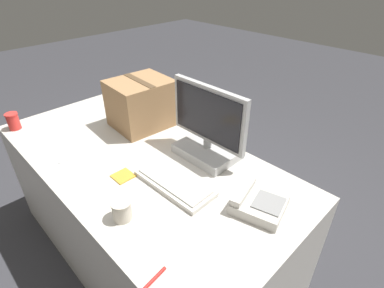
% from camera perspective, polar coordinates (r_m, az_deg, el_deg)
% --- Properties ---
extents(ground_plane, '(12.00, 12.00, 0.00)m').
position_cam_1_polar(ground_plane, '(2.16, -8.06, -19.06)').
color(ground_plane, '#38383D').
extents(office_desk, '(1.80, 0.90, 0.76)m').
position_cam_1_polar(office_desk, '(1.88, -8.95, -11.86)').
color(office_desk, beige).
rests_on(office_desk, ground_plane).
extents(monitor, '(0.47, 0.23, 0.40)m').
position_cam_1_polar(monitor, '(1.56, 3.02, 2.33)').
color(monitor, '#B7B7B7').
rests_on(monitor, office_desk).
extents(keyboard, '(0.41, 0.18, 0.03)m').
position_cam_1_polar(keyboard, '(1.42, -3.36, -7.40)').
color(keyboard, beige).
rests_on(keyboard, office_desk).
extents(desk_phone, '(0.25, 0.25, 0.08)m').
position_cam_1_polar(desk_phone, '(1.33, 12.42, -10.87)').
color(desk_phone, beige).
rests_on(desk_phone, office_desk).
extents(paper_cup_left, '(0.08, 0.08, 0.11)m').
position_cam_1_polar(paper_cup_left, '(2.16, -30.90, 3.75)').
color(paper_cup_left, red).
rests_on(paper_cup_left, office_desk).
extents(paper_cup_right, '(0.09, 0.09, 0.09)m').
position_cam_1_polar(paper_cup_right, '(1.28, -13.20, -12.13)').
color(paper_cup_right, beige).
rests_on(paper_cup_right, office_desk).
extents(spoon, '(0.03, 0.14, 0.00)m').
position_cam_1_polar(spoon, '(1.72, -22.57, -2.79)').
color(spoon, silver).
rests_on(spoon, office_desk).
extents(cardboard_box, '(0.33, 0.37, 0.29)m').
position_cam_1_polar(cardboard_box, '(1.89, -9.64, 7.65)').
color(cardboard_box, '#9E754C').
rests_on(cardboard_box, office_desk).
extents(pen_marker, '(0.03, 0.13, 0.01)m').
position_cam_1_polar(pen_marker, '(1.10, -7.74, -24.53)').
color(pen_marker, red).
rests_on(pen_marker, office_desk).
extents(sticky_note_pad, '(0.09, 0.09, 0.01)m').
position_cam_1_polar(sticky_note_pad, '(1.52, -12.99, -5.96)').
color(sticky_note_pad, gold).
rests_on(sticky_note_pad, office_desk).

